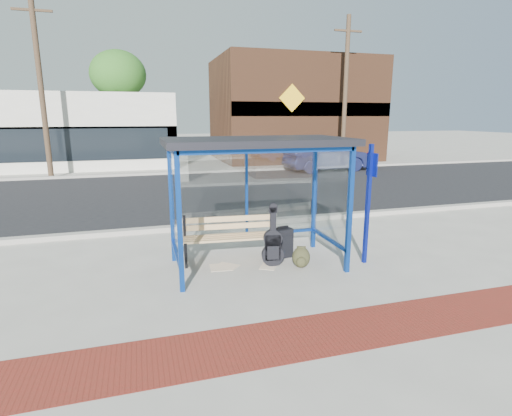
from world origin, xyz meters
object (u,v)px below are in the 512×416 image
object	(u,v)px
guitar_bag	(273,244)
suitcase	(283,243)
backpack	(301,258)
parked_car	(327,157)
fire_hydrant	(367,159)
bench	(230,235)

from	to	relation	value
guitar_bag	suitcase	xyz separation A→B (m)	(0.34, 0.39, -0.12)
backpack	parked_car	bearing A→B (deg)	83.47
suitcase	backpack	distance (m)	0.66
guitar_bag	backpack	distance (m)	0.59
suitcase	fire_hydrant	world-z (taller)	fire_hydrant
guitar_bag	parked_car	size ratio (longest dim) A/B	0.26
fire_hydrant	backpack	bearing A→B (deg)	-125.65
backpack	fire_hydrant	world-z (taller)	fire_hydrant
parked_car	backpack	bearing A→B (deg)	147.37
backpack	bench	bearing A→B (deg)	168.38
bench	parked_car	bearing A→B (deg)	61.00
bench	backpack	bearing A→B (deg)	-28.24
backpack	parked_car	distance (m)	14.07
suitcase	backpack	world-z (taller)	suitcase
guitar_bag	bench	bearing A→B (deg)	154.89
guitar_bag	suitcase	distance (m)	0.53
guitar_bag	fire_hydrant	xyz separation A→B (m)	(10.34, 13.50, -0.01)
guitar_bag	backpack	world-z (taller)	guitar_bag
guitar_bag	parked_car	distance (m)	14.09
fire_hydrant	suitcase	bearing A→B (deg)	-127.34
guitar_bag	parked_car	xyz separation A→B (m)	(7.13, 12.14, 0.32)
guitar_bag	fire_hydrant	size ratio (longest dim) A/B	1.51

